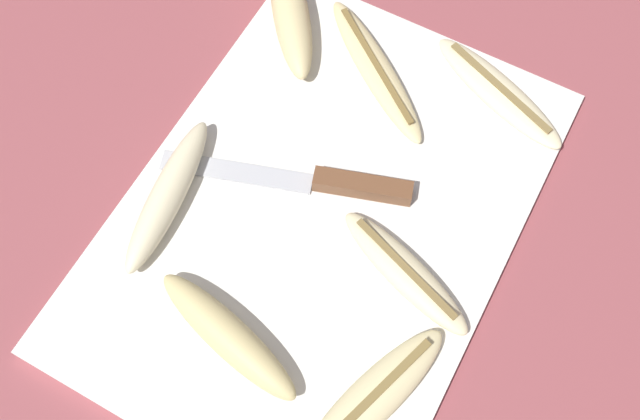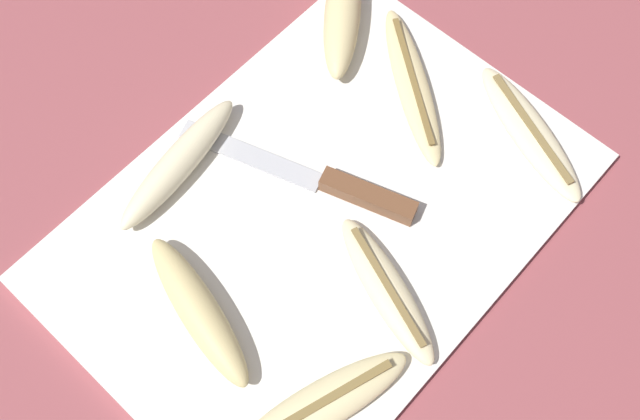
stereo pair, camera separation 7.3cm
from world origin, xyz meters
The scene contains 10 objects.
ground_plane centered at (0.00, 0.00, 0.00)m, with size 4.00×4.00×0.00m, color #93474C.
cutting_board centered at (0.00, 0.00, 0.01)m, with size 0.51×0.36×0.01m.
knife centered at (0.03, 0.00, 0.02)m, with size 0.10×0.25×0.02m.
banana_spotted_left centered at (-0.15, 0.01, 0.03)m, with size 0.08×0.17×0.03m.
banana_mellow_near centered at (0.19, 0.14, 0.03)m, with size 0.16×0.14×0.04m.
banana_ripe_center centered at (0.17, 0.03, 0.02)m, with size 0.15×0.18×0.02m.
banana_bright_far centered at (-0.06, 0.14, 0.03)m, with size 0.18×0.06×0.03m.
banana_cream_curved centered at (-0.02, -0.10, 0.02)m, with size 0.09×0.16×0.02m.
banana_pale_long centered at (0.21, -0.10, 0.02)m, with size 0.10×0.18×0.02m.
banana_soft_right centered at (-0.14, -0.13, 0.02)m, with size 0.18×0.09×0.02m.
Camera 2 is at (-0.22, -0.20, 0.68)m, focal length 42.00 mm.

